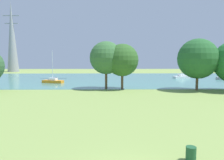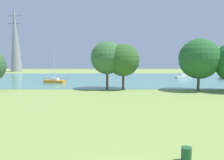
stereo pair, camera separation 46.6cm
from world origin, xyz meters
name	(u,v)px [view 2 (the right image)]	position (x,y,z in m)	size (l,w,h in m)	color
ground_plane	(114,97)	(0.00, 22.00, 0.00)	(160.00, 160.00, 0.00)	#7F994C
litter_bin	(186,154)	(3.81, 2.38, 0.40)	(0.56, 0.56, 0.80)	#1E512D
water_surface	(113,79)	(0.00, 50.00, 0.01)	(140.00, 40.00, 0.02)	teal
sailboat_orange	(54,81)	(-13.21, 40.47, 0.47)	(5.03, 2.83, 7.29)	orange
sailboat_white	(183,77)	(19.44, 51.52, 0.47)	(5.03, 3.00, 7.83)	white
tree_mid_shore	(107,58)	(-1.15, 30.76, 5.64)	(5.91, 5.91, 8.60)	brown
tree_west_far	(123,60)	(1.74, 30.40, 5.22)	(5.80, 5.80, 8.13)	brown
tree_west_near	(199,59)	(14.66, 28.81, 5.48)	(6.91, 6.91, 8.94)	brown
electricity_pylon	(15,37)	(-38.88, 80.42, 13.79)	(6.40, 4.40, 27.55)	gray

